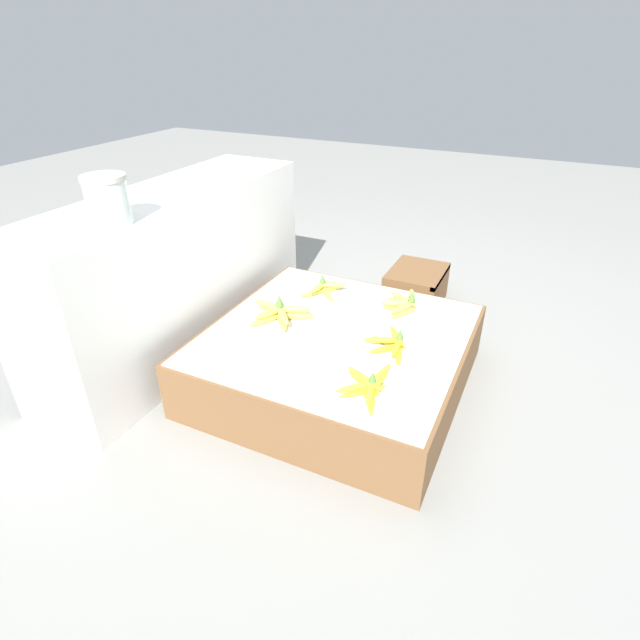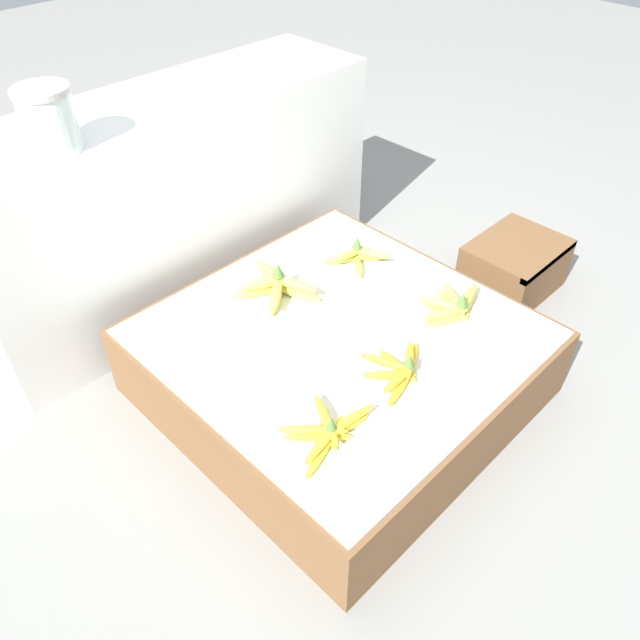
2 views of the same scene
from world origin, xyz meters
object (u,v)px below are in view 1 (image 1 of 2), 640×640
(banana_bunch_front_left, at_px, (369,386))
(glass_jar, at_px, (107,200))
(banana_bunch_middle_midleft, at_px, (279,313))
(banana_bunch_middle_midright, at_px, (324,288))
(banana_bunch_front_midleft, at_px, (393,343))
(foam_tray_white, at_px, (195,182))
(wooden_crate, at_px, (416,287))
(banana_bunch_front_midright, at_px, (404,304))

(banana_bunch_front_left, relative_size, glass_jar, 1.60)
(banana_bunch_middle_midleft, relative_size, banana_bunch_middle_midright, 1.36)
(glass_jar, bearing_deg, banana_bunch_front_midleft, -67.42)
(banana_bunch_middle_midleft, bearing_deg, foam_tray_white, 70.49)
(banana_bunch_middle_midright, relative_size, foam_tray_white, 0.78)
(wooden_crate, relative_size, foam_tray_white, 1.36)
(glass_jar, bearing_deg, foam_tray_white, 8.44)
(wooden_crate, bearing_deg, banana_bunch_middle_midleft, 157.39)
(glass_jar, xyz_separation_m, foam_tray_white, (0.55, 0.08, -0.07))
(banana_bunch_front_midleft, height_order, foam_tray_white, foam_tray_white)
(banana_bunch_front_midright, xyz_separation_m, foam_tray_white, (-0.13, 0.93, 0.45))
(banana_bunch_front_left, bearing_deg, glass_jar, 95.77)
(banana_bunch_middle_midleft, bearing_deg, banana_bunch_front_midleft, -90.24)
(banana_bunch_front_left, relative_size, foam_tray_white, 1.05)
(wooden_crate, xyz_separation_m, glass_jar, (-1.22, 0.76, 0.69))
(glass_jar, bearing_deg, banana_bunch_front_midright, -51.10)
(wooden_crate, relative_size, banana_bunch_front_midright, 1.34)
(wooden_crate, distance_m, banana_bunch_middle_midleft, 0.93)
(banana_bunch_front_midleft, bearing_deg, banana_bunch_middle_midleft, 89.76)
(foam_tray_white, bearing_deg, banana_bunch_front_midright, -81.86)
(banana_bunch_middle_midright, bearing_deg, wooden_crate, -27.78)
(banana_bunch_front_midright, bearing_deg, banana_bunch_middle_midleft, 125.09)
(wooden_crate, height_order, banana_bunch_middle_midleft, banana_bunch_middle_midleft)
(banana_bunch_middle_midright, xyz_separation_m, foam_tray_white, (-0.13, 0.56, 0.45))
(wooden_crate, distance_m, glass_jar, 1.60)
(banana_bunch_middle_midleft, bearing_deg, wooden_crate, -22.61)
(banana_bunch_middle_midleft, bearing_deg, banana_bunch_front_midright, -54.91)
(banana_bunch_front_midright, relative_size, glass_jar, 1.55)
(banana_bunch_front_midleft, relative_size, banana_bunch_middle_midright, 1.23)
(banana_bunch_front_left, distance_m, banana_bunch_front_midright, 0.60)
(banana_bunch_front_midleft, height_order, banana_bunch_middle_midleft, banana_bunch_middle_midleft)
(banana_bunch_front_midright, xyz_separation_m, banana_bunch_middle_midright, (-0.01, 0.37, -0.00))
(wooden_crate, relative_size, banana_bunch_middle_midleft, 1.28)
(banana_bunch_middle_midleft, height_order, foam_tray_white, foam_tray_white)
(banana_bunch_front_midright, height_order, banana_bunch_middle_midright, banana_bunch_front_midright)
(banana_bunch_front_midleft, bearing_deg, banana_bunch_front_midright, 9.74)
(banana_bunch_middle_midright, distance_m, glass_jar, 0.98)
(banana_bunch_middle_midright, relative_size, glass_jar, 1.19)
(banana_bunch_front_midleft, bearing_deg, foam_tray_white, 79.82)
(banana_bunch_middle_midright, bearing_deg, banana_bunch_front_midright, -88.79)
(banana_bunch_front_left, bearing_deg, banana_bunch_middle_midright, 36.78)
(banana_bunch_front_midleft, bearing_deg, glass_jar, 112.58)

